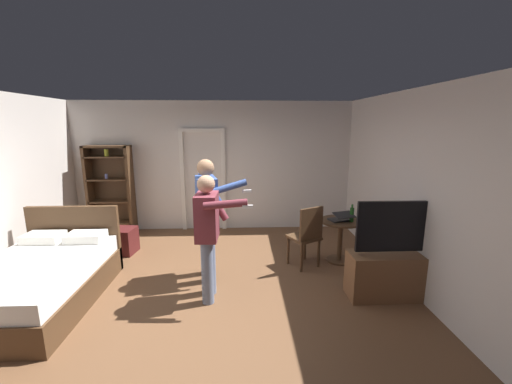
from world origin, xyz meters
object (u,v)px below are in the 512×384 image
Objects in this scene: bottle_on_table at (352,214)px; laptop at (341,218)px; bookshelf at (111,186)px; side_table at (340,234)px; person_striped_shirt at (208,210)px; wooden_chair at (307,234)px; tv_flatscreen at (396,269)px; suitcase_dark at (122,241)px; suitcase_small at (115,240)px; person_blue_shirt at (208,229)px; bed at (41,279)px.

laptop is at bearing 166.15° from bottle_on_table.
bookshelf is 4.56m from laptop.
person_striped_shirt is (-2.08, -0.47, 0.55)m from side_table.
bookshelf is at bearing 153.49° from wooden_chair.
tv_flatscreen is 4.62× the size of bottle_on_table.
person_striped_shirt is at bearing -168.33° from laptop.
side_table is 0.38m from bottle_on_table.
suitcase_dark is 0.79× the size of suitcase_small.
person_blue_shirt reaches higher than tv_flatscreen.
suitcase_dark is at bearing 158.20° from tv_flatscreen.
suitcase_small is (-3.83, 0.55, -0.26)m from side_table.
bed is 4.38× the size of suitcase_dark.
bed is at bearing 179.75° from person_blue_shirt.
bookshelf is at bearing 159.04° from side_table.
bed is at bearing -165.94° from side_table.
suitcase_dark is (-3.11, 0.71, -0.32)m from wooden_chair.
wooden_chair is (-0.73, -0.12, -0.27)m from bottle_on_table.
bed is at bearing -166.43° from laptop.
bed is 4.52m from tv_flatscreen.
bed is at bearing -87.36° from bookshelf.
tv_flatscreen is 1.85× the size of side_table.
bottle_on_table is 0.28× the size of wooden_chair.
bed is 4.27m from side_table.
bed is 3.65m from wooden_chair.
tv_flatscreen is 2.46m from person_blue_shirt.
laptop is 0.88× the size of suitcase_dark.
laptop reaches higher than suitcase_small.
person_striped_shirt reaches higher than person_blue_shirt.
person_striped_shirt is (-0.07, 0.58, 0.09)m from person_blue_shirt.
bookshelf is 1.03× the size of person_striped_shirt.
suitcase_dark is at bearing -63.60° from bookshelf.
laptop is at bearing -21.53° from bookshelf.
bookshelf reaches higher than person_striped_shirt.
suitcase_small is at bearing 171.22° from laptop.
side_table is 2.20m from person_striped_shirt.
person_striped_shirt reaches higher than side_table.
person_blue_shirt is 0.59m from person_striped_shirt.
laptop is at bearing -112.64° from side_table.
side_table is 0.71× the size of wooden_chair.
person_striped_shirt is (2.18, -2.10, 0.05)m from bookshelf.
bookshelf is at bearing 136.08° from person_striped_shirt.
suitcase_dark is at bearing 171.29° from bottle_on_table.
tv_flatscreen is 2.63m from person_striped_shirt.
tv_flatscreen is 1.16m from bottle_on_table.
bed is at bearing 178.86° from tv_flatscreen.
tv_flatscreen reaches higher than wooden_chair.
wooden_chair is 0.61× the size of person_blue_shirt.
bottle_on_table reaches higher than suitcase_dark.
bookshelf is 1.46m from suitcase_dark.
bottle_on_table is 0.61× the size of suitcase_dark.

